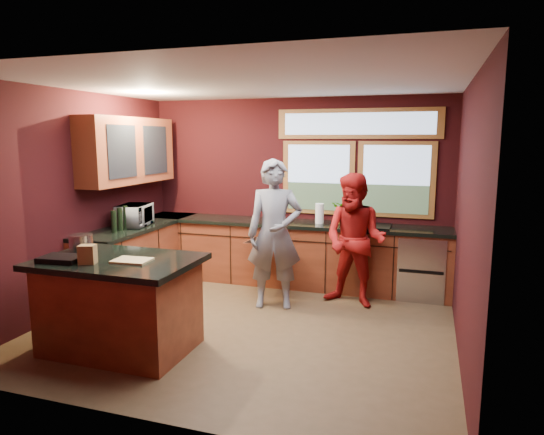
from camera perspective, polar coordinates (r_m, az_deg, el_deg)
The scene contains 14 objects.
floor at distance 5.69m, azimuth -2.83°, elevation -12.59°, with size 4.50×4.50×0.00m, color brown.
room_shell at distance 5.82m, azimuth -7.36°, elevation 6.07°, with size 4.52×4.02×2.71m.
back_counter at distance 7.03m, azimuth 3.60°, elevation -4.31°, with size 4.50×0.64×0.93m.
left_counter at distance 7.13m, azimuth -15.20°, elevation -4.42°, with size 0.64×2.30×0.93m.
island at distance 5.17m, azimuth -17.45°, elevation -9.66°, with size 1.55×1.05×0.95m.
person_grey at distance 6.05m, azimuth 0.31°, elevation -1.98°, with size 0.68×0.45×1.87m, color slate.
person_red at distance 6.20m, azimuth 9.74°, elevation -2.67°, with size 0.82×0.64×1.69m, color #9D1312.
microwave at distance 6.88m, azimuth -15.87°, elevation 0.25°, with size 0.53×0.36×0.30m, color #999999.
potted_plant at distance 6.84m, azimuth 8.61°, elevation 0.88°, with size 0.36×0.31×0.40m, color #999999.
paper_towel at distance 6.86m, azimuth 5.62°, elevation 0.48°, with size 0.12×0.12×0.28m, color white.
cutting_board at distance 4.89m, azimuth -16.14°, elevation -4.87°, with size 0.35×0.25×0.02m, color tan.
stock_pot at distance 5.47m, azimuth -21.54°, elevation -2.80°, with size 0.24×0.24×0.18m, color #B1B1B6.
paper_bag at distance 4.92m, azimuth -20.88°, elevation -4.08°, with size 0.15×0.12×0.18m, color brown.
black_tray at distance 5.12m, azimuth -23.47°, elevation -4.46°, with size 0.40×0.28×0.05m, color black.
Camera 1 is at (1.89, -4.93, 2.13)m, focal length 32.00 mm.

